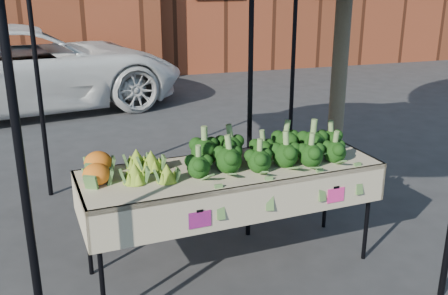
% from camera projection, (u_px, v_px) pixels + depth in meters
% --- Properties ---
extents(ground, '(90.00, 90.00, 0.00)m').
position_uv_depth(ground, '(225.00, 267.00, 4.45)').
color(ground, '#2B2B2E').
extents(table, '(2.46, 1.00, 0.90)m').
position_uv_depth(table, '(231.00, 218.00, 4.32)').
color(table, beige).
rests_on(table, ground).
extents(canopy, '(3.16, 3.16, 2.74)m').
position_uv_depth(canopy, '(209.00, 94.00, 4.53)').
color(canopy, black).
rests_on(canopy, ground).
extents(broccoli_heap, '(1.48, 0.58, 0.27)m').
position_uv_depth(broccoli_heap, '(269.00, 146.00, 4.24)').
color(broccoli_heap, '#18340F').
rests_on(broccoli_heap, table).
extents(romanesco_cluster, '(0.44, 0.58, 0.21)m').
position_uv_depth(romanesco_cluster, '(147.00, 162.00, 3.98)').
color(romanesco_cluster, '#9FBE31').
rests_on(romanesco_cluster, table).
extents(cauliflower_pair, '(0.24, 0.44, 0.19)m').
position_uv_depth(cauliflower_pair, '(97.00, 167.00, 3.91)').
color(cauliflower_pair, orange).
rests_on(cauliflower_pair, table).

